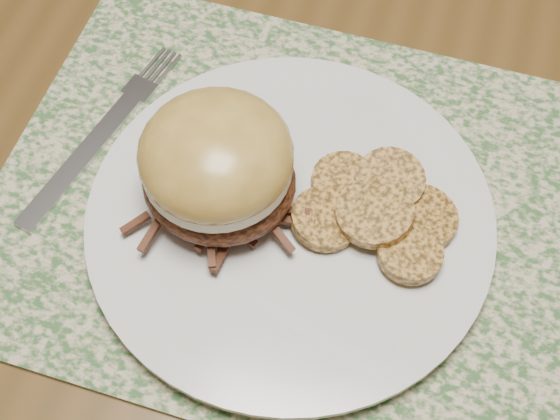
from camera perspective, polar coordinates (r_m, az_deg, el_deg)
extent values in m
cube|color=#583A19|center=(0.58, 7.65, 0.69)|extent=(1.50, 0.90, 0.04)
cube|color=#355C2F|center=(0.55, 2.57, 0.00)|extent=(0.45, 0.33, 0.00)
cylinder|color=silver|center=(0.53, 0.74, -0.71)|extent=(0.26, 0.26, 0.02)
ellipsoid|color=black|center=(0.51, -4.49, 2.22)|extent=(0.11, 0.11, 0.04)
cylinder|color=beige|center=(0.50, -4.64, 3.43)|extent=(0.11, 0.11, 0.01)
ellipsoid|color=#AC8638|center=(0.49, -4.73, 4.11)|extent=(0.11, 0.11, 0.05)
cylinder|color=#BB8137|center=(0.53, 4.73, 2.06)|extent=(0.05, 0.05, 0.01)
cylinder|color=#BB8137|center=(0.53, 8.05, 2.18)|extent=(0.07, 0.07, 0.01)
cylinder|color=#BB8137|center=(0.53, 9.96, -0.52)|extent=(0.07, 0.07, 0.02)
cylinder|color=#BB8137|center=(0.51, 3.31, -0.67)|extent=(0.05, 0.05, 0.02)
cylinder|color=#BB8137|center=(0.51, 6.96, -0.14)|extent=(0.07, 0.07, 0.02)
cylinder|color=#BB8137|center=(0.51, 9.51, -3.18)|extent=(0.06, 0.06, 0.01)
cube|color=#B3B3BA|center=(0.58, -14.42, 3.53)|extent=(0.04, 0.13, 0.00)
cube|color=#B3B3BA|center=(0.61, -10.21, 8.66)|extent=(0.03, 0.02, 0.00)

